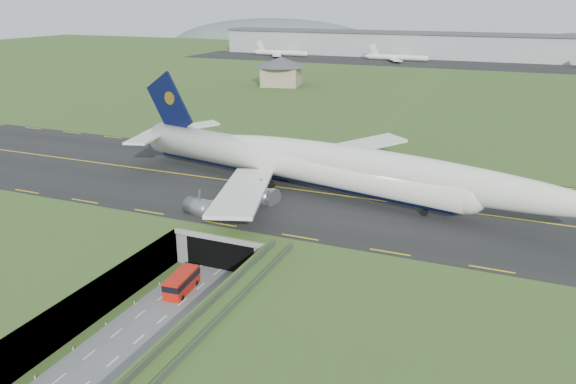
% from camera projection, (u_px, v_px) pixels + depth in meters
% --- Properties ---
extents(ground, '(900.00, 900.00, 0.00)m').
position_uv_depth(ground, '(194.00, 293.00, 82.23)').
color(ground, '#385221').
rests_on(ground, ground).
extents(airfield_deck, '(800.00, 800.00, 6.00)m').
position_uv_depth(airfield_deck, '(193.00, 275.00, 81.25)').
color(airfield_deck, gray).
rests_on(airfield_deck, ground).
extents(trench_road, '(12.00, 75.00, 0.20)m').
position_uv_depth(trench_road, '(164.00, 318.00, 75.66)').
color(trench_road, slate).
rests_on(trench_road, ground).
extents(taxiway, '(800.00, 44.00, 0.18)m').
position_uv_depth(taxiway, '(283.00, 188.00, 109.01)').
color(taxiway, black).
rests_on(taxiway, airfield_deck).
extents(tunnel_portal, '(17.00, 22.30, 6.00)m').
position_uv_depth(tunnel_portal, '(245.00, 231.00, 95.71)').
color(tunnel_portal, gray).
rests_on(tunnel_portal, ground).
extents(guideway, '(3.00, 53.00, 7.05)m').
position_uv_depth(guideway, '(184.00, 351.00, 59.82)').
color(guideway, '#A8A8A3').
rests_on(guideway, ground).
extents(jumbo_jet, '(98.41, 61.81, 20.86)m').
position_uv_depth(jumbo_jet, '(320.00, 165.00, 104.22)').
color(jumbo_jet, white).
rests_on(jumbo_jet, ground).
extents(shuttle_tram, '(3.32, 7.23, 2.87)m').
position_uv_depth(shuttle_tram, '(182.00, 283.00, 82.08)').
color(shuttle_tram, red).
rests_on(shuttle_tram, ground).
extents(service_building, '(26.15, 26.15, 11.98)m').
position_uv_depth(service_building, '(281.00, 69.00, 235.02)').
color(service_building, tan).
rests_on(service_building, ground).
extents(cargo_terminal, '(320.00, 67.00, 15.60)m').
position_uv_depth(cargo_terminal, '(456.00, 46.00, 338.71)').
color(cargo_terminal, '#B2B2B2').
rests_on(cargo_terminal, ground).
extents(distant_hills, '(700.00, 91.00, 60.00)m').
position_uv_depth(distant_hills, '(561.00, 60.00, 434.80)').
color(distant_hills, '#50605B').
rests_on(distant_hills, ground).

